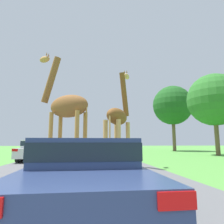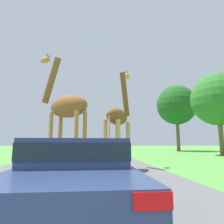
{
  "view_description": "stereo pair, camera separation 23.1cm",
  "coord_description": "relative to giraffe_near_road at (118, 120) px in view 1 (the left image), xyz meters",
  "views": [
    {
      "loc": [
        0.45,
        0.83,
        1.23
      ],
      "look_at": [
        1.63,
        9.84,
        2.62
      ],
      "focal_mm": 32.0,
      "sensor_mm": 36.0,
      "label": 1
    },
    {
      "loc": [
        0.68,
        0.8,
        1.23
      ],
      "look_at": [
        1.63,
        9.84,
        2.62
      ],
      "focal_mm": 32.0,
      "sensor_mm": 36.0,
      "label": 2
    }
  ],
  "objects": [
    {
      "name": "road",
      "position": [
        -1.94,
        20.03,
        -2.27
      ],
      "size": [
        7.98,
        120.0,
        0.0
      ],
      "color": "#5B5B5E",
      "rests_on": "ground"
    },
    {
      "name": "giraffe_near_road",
      "position": [
        0.0,
        0.0,
        0.0
      ],
      "size": [
        1.76,
        2.64,
        5.14
      ],
      "rotation": [
        0.0,
        0.0,
        -0.51
      ],
      "color": "tan",
      "rests_on": "ground"
    },
    {
      "name": "giraffe_companion",
      "position": [
        -2.35,
        -0.59,
        0.4
      ],
      "size": [
        2.53,
        1.78,
        5.41
      ],
      "rotation": [
        0.0,
        0.0,
        1.03
      ],
      "color": "#B77F3D",
      "rests_on": "ground"
    },
    {
      "name": "car_lead_maroon",
      "position": [
        -1.5,
        -5.38,
        -1.57
      ],
      "size": [
        1.75,
        4.41,
        1.29
      ],
      "color": "navy",
      "rests_on": "ground"
    },
    {
      "name": "car_queue_right",
      "position": [
        -0.33,
        8.42,
        -1.54
      ],
      "size": [
        1.75,
        4.35,
        1.39
      ],
      "color": "#561914",
      "rests_on": "ground"
    },
    {
      "name": "car_queue_left",
      "position": [
        -4.85,
        5.57,
        -1.53
      ],
      "size": [
        1.84,
        4.36,
        1.41
      ],
      "color": "silver",
      "rests_on": "ground"
    },
    {
      "name": "tree_left_edge",
      "position": [
        11.59,
        19.37,
        4.57
      ],
      "size": [
        5.94,
        5.94,
        9.85
      ],
      "color": "brown",
      "rests_on": "ground"
    },
    {
      "name": "tree_right_cluster",
      "position": [
        11.29,
        9.05,
        3.22
      ],
      "size": [
        5.25,
        5.25,
        8.14
      ],
      "color": "brown",
      "rests_on": "ground"
    }
  ]
}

